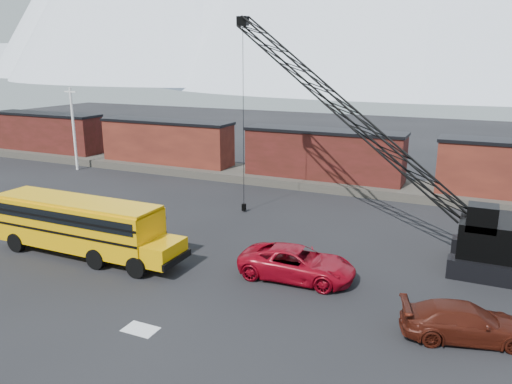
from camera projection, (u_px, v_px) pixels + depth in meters
ground at (184, 288)px, 23.90m from camera, size 160.00×160.00×0.00m
gravel_berm at (323, 182)px, 43.11m from camera, size 120.00×5.00×0.70m
boxcar_west_far at (47, 132)px, 55.44m from camera, size 13.70×3.10×4.17m
boxcar_west_near at (167, 142)px, 48.96m from camera, size 13.70×3.10×4.17m
boxcar_mid at (323, 154)px, 42.49m from camera, size 13.70×3.10×4.17m
utility_pole at (74, 128)px, 48.33m from camera, size 1.40×0.24×8.00m
snow_patch at (141, 329)px, 20.18m from camera, size 1.40×0.90×0.02m
school_bus at (83, 225)px, 27.36m from camera, size 11.65×2.65×3.19m
red_pickup at (297, 263)px, 24.73m from camera, size 5.88×2.92×1.60m
maroon_suv at (466, 322)px, 19.36m from camera, size 5.28×3.28×1.43m
crawler_crane at (351, 115)px, 29.01m from camera, size 20.08×6.39×13.50m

